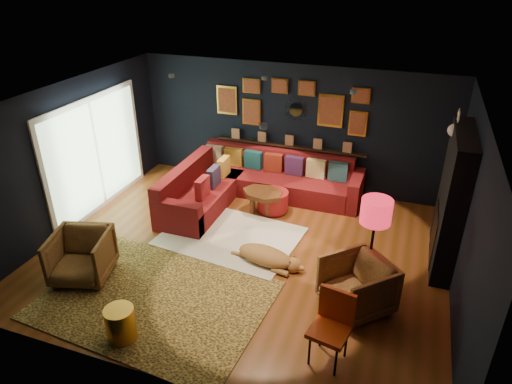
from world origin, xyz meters
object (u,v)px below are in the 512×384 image
(sectional, at_px, (247,185))
(dog, at_px, (265,253))
(coffee_table, at_px, (263,195))
(pouf, at_px, (273,201))
(orange_chair, at_px, (333,321))
(gold_stool, at_px, (121,324))
(armchair_right, at_px, (357,283))
(floor_lamp, at_px, (376,216))
(armchair_left, at_px, (81,254))

(sectional, relative_size, dog, 2.66)
(coffee_table, relative_size, pouf, 1.58)
(orange_chair, bearing_deg, dog, 142.52)
(sectional, height_order, dog, sectional)
(coffee_table, height_order, orange_chair, orange_chair)
(sectional, distance_m, orange_chair, 4.30)
(gold_stool, bearing_deg, sectional, 87.52)
(armchair_right, height_order, orange_chair, orange_chair)
(floor_lamp, bearing_deg, dog, 175.40)
(coffee_table, relative_size, floor_lamp, 0.61)
(armchair_right, distance_m, floor_lamp, 0.97)
(coffee_table, xyz_separation_m, orange_chair, (1.95, -3.13, 0.20))
(armchair_left, xyz_separation_m, orange_chair, (3.90, -0.29, 0.14))
(armchair_right, xyz_separation_m, dog, (-1.52, 0.55, -0.21))
(armchair_right, bearing_deg, sectional, -179.52)
(orange_chair, xyz_separation_m, floor_lamp, (0.26, 1.41, 0.73))
(sectional, xyz_separation_m, pouf, (0.65, -0.31, -0.10))
(orange_chair, bearing_deg, gold_stool, -155.80)
(coffee_table, height_order, gold_stool, gold_stool)
(gold_stool, bearing_deg, armchair_right, 30.12)
(gold_stool, xyz_separation_m, dog, (1.24, 2.15, -0.02))
(gold_stool, xyz_separation_m, orange_chair, (2.60, 0.61, 0.32))
(armchair_left, height_order, orange_chair, orange_chair)
(armchair_left, distance_m, orange_chair, 3.91)
(sectional, xyz_separation_m, armchair_right, (2.58, -2.56, 0.10))
(armchair_right, relative_size, orange_chair, 0.90)
(gold_stool, distance_m, orange_chair, 2.69)
(pouf, xyz_separation_m, floor_lamp, (2.03, -1.83, 1.07))
(sectional, bearing_deg, gold_stool, -92.48)
(sectional, relative_size, armchair_left, 4.00)
(armchair_right, relative_size, dog, 0.67)
(sectional, relative_size, pouf, 5.74)
(coffee_table, xyz_separation_m, gold_stool, (-0.65, -3.74, -0.12))
(pouf, relative_size, gold_stool, 1.24)
(floor_lamp, bearing_deg, armchair_right, -103.32)
(dog, bearing_deg, armchair_left, -144.41)
(armchair_left, height_order, floor_lamp, floor_lamp)
(armchair_right, distance_m, dog, 1.63)
(armchair_right, height_order, dog, armchair_right)
(sectional, distance_m, gold_stool, 4.16)
(orange_chair, xyz_separation_m, dog, (-1.36, 1.54, -0.34))
(armchair_left, relative_size, dog, 0.67)
(sectional, relative_size, floor_lamp, 2.21)
(gold_stool, relative_size, orange_chair, 0.50)
(pouf, xyz_separation_m, armchair_left, (-2.12, -2.95, 0.20))
(armchair_left, xyz_separation_m, dog, (2.53, 1.25, -0.21))
(armchair_right, relative_size, floor_lamp, 0.55)
(coffee_table, bearing_deg, dog, -69.79)
(armchair_left, height_order, armchair_right, armchair_right)
(pouf, bearing_deg, orange_chair, -61.27)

